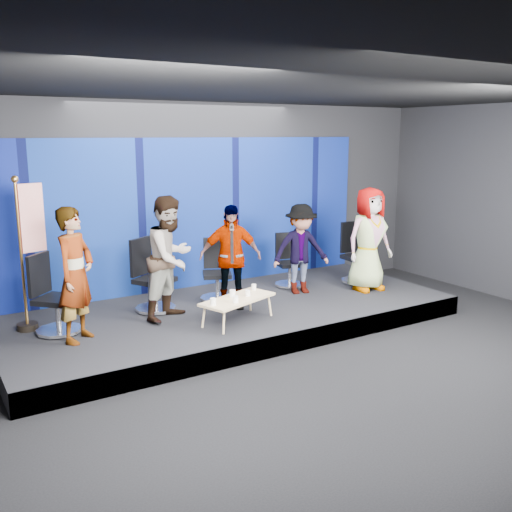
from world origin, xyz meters
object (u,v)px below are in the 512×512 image
object	(u,v)px
panelist_b	(171,258)
panelist_d	(301,249)
chair_c	(217,280)
panelist_e	(369,239)
mug_b	(236,299)
mug_d	(248,293)
mug_a	(213,302)
chair_a	(54,307)
chair_b	(152,287)
flag_stand	(29,249)
mug_c	(233,293)
coffee_table	(238,300)
panelist_c	(230,257)
chair_d	(289,269)
mug_e	(254,287)
panelist_a	(76,275)
chair_e	(357,263)

from	to	relation	value
panelist_b	panelist_d	distance (m)	2.41
chair_c	panelist_e	bearing A→B (deg)	5.71
mug_b	mug_d	xyz separation A→B (m)	(0.31, 0.19, -0.00)
chair_c	mug_a	size ratio (longest dim) A/B	10.15
panelist_e	chair_a	bearing A→B (deg)	176.72
panelist_b	chair_b	bearing A→B (deg)	72.74
panelist_b	flag_stand	size ratio (longest dim) A/B	0.85
mug_c	coffee_table	bearing A→B (deg)	-69.78
mug_a	panelist_d	bearing A→B (deg)	23.12
chair_a	chair_c	distance (m)	2.65
panelist_c	coffee_table	distance (m)	0.87
panelist_b	chair_d	xyz separation A→B (m)	(2.50, 0.60, -0.59)
chair_a	mug_a	size ratio (longest dim) A/B	11.11
mug_a	mug_b	distance (m)	0.33
mug_e	panelist_a	bearing A→B (deg)	176.06
panelist_c	mug_b	size ratio (longest dim) A/B	17.00
panelist_d	mug_c	size ratio (longest dim) A/B	14.72
panelist_a	mug_d	distance (m)	2.42
panelist_b	mug_a	world-z (taller)	panelist_b
panelist_b	coffee_table	distance (m)	1.15
panelist_b	mug_a	size ratio (longest dim) A/B	18.37
chair_d	panelist_e	bearing A→B (deg)	-28.80
chair_b	chair_c	distance (m)	1.13
panelist_d	mug_d	bearing A→B (deg)	-139.21
coffee_table	mug_a	bearing A→B (deg)	-164.84
panelist_b	mug_c	size ratio (longest dim) A/B	17.46
chair_b	chair_e	bearing A→B (deg)	-35.67
panelist_a	flag_stand	world-z (taller)	flag_stand
panelist_c	mug_a	world-z (taller)	panelist_c
chair_a	chair_d	world-z (taller)	chair_a
chair_b	mug_d	size ratio (longest dim) A/B	12.82
panelist_a	panelist_d	world-z (taller)	panelist_a
chair_e	mug_b	world-z (taller)	chair_e
panelist_b	mug_c	bearing A→B (deg)	-70.58
mug_b	mug_e	size ratio (longest dim) A/B	1.13
mug_e	chair_e	bearing A→B (deg)	12.41
chair_c	panelist_d	xyz separation A→B (m)	(1.40, -0.39, 0.43)
mug_a	panelist_a	bearing A→B (deg)	161.46
chair_a	mug_c	world-z (taller)	chair_a
chair_b	mug_b	xyz separation A→B (m)	(0.71, -1.34, 0.04)
chair_e	mug_d	distance (m)	2.90
chair_d	flag_stand	size ratio (longest dim) A/B	0.44
panelist_d	flag_stand	size ratio (longest dim) A/B	0.72
mug_e	flag_stand	xyz separation A→B (m)	(-2.99, 0.98, 0.73)
chair_b	mug_c	distance (m)	1.35
mug_c	chair_e	bearing A→B (deg)	13.71
mug_d	panelist_c	bearing A→B (deg)	83.19
mug_b	mug_d	size ratio (longest dim) A/B	1.09
panelist_d	mug_b	size ratio (longest dim) A/B	16.03
chair_a	mug_c	distance (m)	2.46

